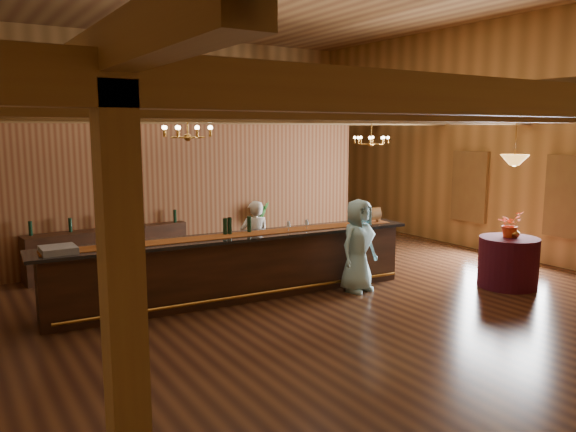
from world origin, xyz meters
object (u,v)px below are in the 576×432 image
round_table (508,262)px  chandelier_left (188,131)px  beverage_dispenser (111,229)px  chandelier_right (371,140)px  backbar_shelf (109,251)px  pendant_lamp (514,160)px  raffle_drum (373,214)px  bartender (255,241)px  staff_second (127,253)px  tasting_bar (237,266)px  guest (358,246)px  floor_plant (258,227)px

round_table → chandelier_left: chandelier_left is taller
beverage_dispenser → chandelier_right: size_ratio=0.75×
backbar_shelf → pendant_lamp: size_ratio=3.69×
raffle_drum → chandelier_left: chandelier_left is taller
round_table → pendant_lamp: (0.00, 0.00, 1.93)m
bartender → backbar_shelf: bearing=-32.2°
chandelier_right → beverage_dispenser: bearing=-169.0°
pendant_lamp → staff_second: 7.15m
tasting_bar → raffle_drum: bearing=-1.0°
raffle_drum → chandelier_left: (-3.85, -0.03, 1.62)m
round_table → guest: size_ratio=0.64×
backbar_shelf → round_table: round_table is taller
raffle_drum → staff_second: bearing=167.9°
staff_second → tasting_bar: bearing=122.5°
round_table → bartender: bartender is taller
chandelier_left → pendant_lamp: 5.95m
chandelier_right → pendant_lamp: (0.47, -3.48, -0.31)m
chandelier_right → guest: 3.58m
backbar_shelf → floor_plant: floor_plant is taller
raffle_drum → pendant_lamp: pendant_lamp is taller
bartender → staff_second: bearing=14.1°
chandelier_left → guest: size_ratio=0.47×
chandelier_right → bartender: 3.97m
staff_second → guest: staff_second is taller
beverage_dispenser → guest: size_ratio=0.35×
beverage_dispenser → pendant_lamp: (6.79, -2.25, 0.98)m
chandelier_right → guest: chandelier_right is taller
tasting_bar → beverage_dispenser: 2.27m
raffle_drum → pendant_lamp: size_ratio=0.38×
tasting_bar → floor_plant: bearing=59.3°
backbar_shelf → bartender: bearing=-50.5°
bartender → pendant_lamp: bearing=156.2°
beverage_dispenser → staff_second: size_ratio=0.34×
backbar_shelf → guest: size_ratio=1.94×
tasting_bar → guest: (2.09, -0.78, 0.28)m
chandelier_left → pendant_lamp: same height
backbar_shelf → round_table: bearing=-45.4°
raffle_drum → floor_plant: raffle_drum is taller
round_table → floor_plant: bearing=116.7°
pendant_lamp → floor_plant: pendant_lamp is taller
chandelier_left → bartender: chandelier_left is taller
bartender → chandelier_right: bearing=-157.1°
raffle_drum → backbar_shelf: 5.49m
bartender → staff_second: 2.52m
chandelier_right → pendant_lamp: 3.53m
chandelier_right → chandelier_left: bearing=-161.8°
raffle_drum → pendant_lamp: 2.78m
floor_plant → tasting_bar: bearing=-124.6°
tasting_bar → round_table: bearing=-19.8°
chandelier_left → staff_second: chandelier_left is taller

